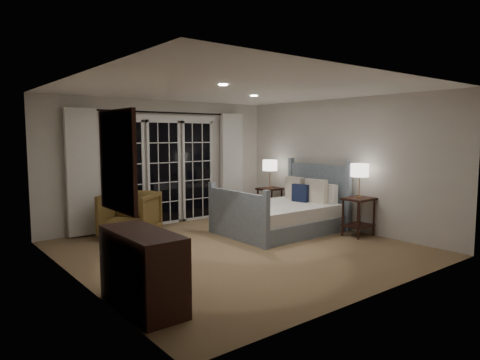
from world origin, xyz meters
TOP-DOWN VIEW (x-y plane):
  - floor at (0.00, 0.00)m, footprint 5.00×5.00m
  - ceiling at (0.00, 0.00)m, footprint 5.00×5.00m
  - wall_left at (-2.50, 0.00)m, footprint 0.02×5.00m
  - wall_right at (2.50, 0.00)m, footprint 0.02×5.00m
  - wall_back at (0.00, 2.50)m, footprint 5.00×0.02m
  - wall_front at (0.00, -2.50)m, footprint 5.00×0.02m
  - french_doors at (0.00, 2.46)m, footprint 2.50×0.04m
  - curtain_rod at (0.00, 2.40)m, footprint 3.50×0.03m
  - curtain_left at (-1.65, 2.38)m, footprint 0.55×0.10m
  - curtain_right at (1.65, 2.38)m, footprint 0.55×0.10m
  - downlight_a at (0.80, 0.60)m, footprint 0.12×0.12m
  - downlight_b at (-0.60, -0.40)m, footprint 0.12×0.12m
  - bed at (1.42, 0.48)m, footprint 2.11×1.51m
  - nightstand_left at (2.23, -0.62)m, footprint 0.53×0.43m
  - nightstand_right at (2.16, 1.67)m, footprint 0.50×0.40m
  - lamp_left at (2.23, -0.62)m, footprint 0.32×0.32m
  - lamp_right at (2.16, 1.67)m, footprint 0.32×0.32m
  - armchair at (-1.04, 1.79)m, footprint 1.24×1.24m
  - dresser at (-2.23, -1.20)m, footprint 0.49×1.15m
  - mirror at (-2.47, -1.20)m, footprint 0.05×0.85m

SIDE VIEW (x-z plane):
  - floor at x=0.00m, z-range 0.00..0.00m
  - bed at x=1.42m, z-range -0.30..0.93m
  - armchair at x=-1.04m, z-range 0.00..0.81m
  - dresser at x=-2.23m, z-range 0.00..0.82m
  - nightstand_right at x=2.16m, z-range 0.10..0.75m
  - nightstand_left at x=2.23m, z-range 0.11..0.80m
  - french_doors at x=0.00m, z-range -0.01..2.19m
  - lamp_right at x=2.16m, z-range 0.83..1.45m
  - curtain_left at x=-1.65m, z-range 0.02..2.27m
  - curtain_right at x=1.65m, z-range 0.02..2.27m
  - lamp_left at x=2.23m, z-range 0.87..1.48m
  - wall_left at x=-2.50m, z-range 0.00..2.50m
  - wall_right at x=2.50m, z-range 0.00..2.50m
  - wall_back at x=0.00m, z-range 0.00..2.50m
  - wall_front at x=0.00m, z-range 0.00..2.50m
  - mirror at x=-2.47m, z-range 1.05..2.05m
  - curtain_rod at x=0.00m, z-range 2.23..2.27m
  - downlight_a at x=0.80m, z-range 2.48..2.50m
  - downlight_b at x=-0.60m, z-range 2.48..2.50m
  - ceiling at x=0.00m, z-range 2.50..2.50m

